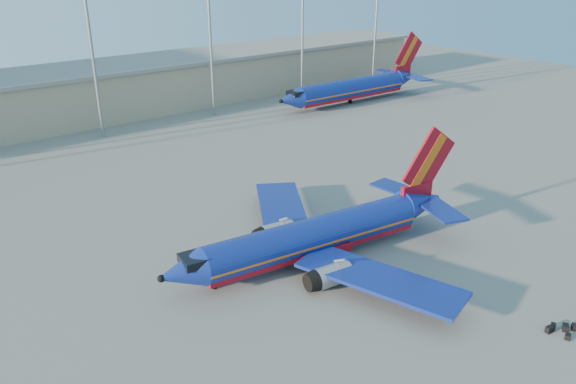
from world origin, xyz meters
name	(u,v)px	position (x,y,z in m)	size (l,w,h in m)	color
ground	(334,234)	(0.00, 0.00, 0.00)	(220.00, 220.00, 0.00)	slate
terminal_building	(154,83)	(10.00, 58.00, 4.32)	(122.00, 16.00, 8.50)	#9D866C
light_mast_row	(152,13)	(5.00, 46.00, 17.55)	(101.60, 1.60, 28.65)	gray
aircraft_main	(320,235)	(-4.17, -2.48, 2.26)	(31.08, 29.70, 10.56)	navy
aircraft_second	(354,88)	(40.26, 37.11, 2.74)	(35.33, 13.76, 11.96)	navy
luggage_pile	(572,331)	(2.60, -22.71, 0.22)	(3.43, 3.76, 0.51)	black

